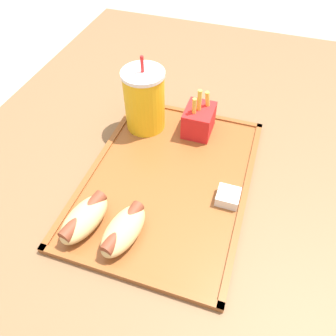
{
  "coord_description": "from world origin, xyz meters",
  "views": [
    {
      "loc": [
        -0.43,
        -0.15,
        1.26
      ],
      "look_at": [
        -0.02,
        -0.02,
        0.78
      ],
      "focal_mm": 35.0,
      "sensor_mm": 36.0,
      "label": 1
    }
  ],
  "objects_px": {
    "hot_dog_near": "(123,230)",
    "fries_carton": "(199,120)",
    "sauce_cup_mayo": "(228,196)",
    "hot_dog_far": "(84,218)",
    "soda_cup": "(144,100)"
  },
  "relations": [
    {
      "from": "hot_dog_far",
      "to": "hot_dog_near",
      "type": "xyz_separation_m",
      "value": [
        -0.0,
        -0.07,
        -0.0
      ]
    },
    {
      "from": "soda_cup",
      "to": "fries_carton",
      "type": "distance_m",
      "value": 0.13
    },
    {
      "from": "hot_dog_near",
      "to": "fries_carton",
      "type": "height_order",
      "value": "fries_carton"
    },
    {
      "from": "hot_dog_far",
      "to": "fries_carton",
      "type": "xyz_separation_m",
      "value": [
        0.31,
        -0.12,
        0.01
      ]
    },
    {
      "from": "fries_carton",
      "to": "sauce_cup_mayo",
      "type": "bearing_deg",
      "value": -149.32
    },
    {
      "from": "soda_cup",
      "to": "fries_carton",
      "type": "xyz_separation_m",
      "value": [
        0.02,
        -0.12,
        -0.04
      ]
    },
    {
      "from": "hot_dog_near",
      "to": "sauce_cup_mayo",
      "type": "distance_m",
      "value": 0.21
    },
    {
      "from": "hot_dog_near",
      "to": "sauce_cup_mayo",
      "type": "relative_size",
      "value": 2.79
    },
    {
      "from": "hot_dog_far",
      "to": "hot_dog_near",
      "type": "relative_size",
      "value": 1.01
    },
    {
      "from": "soda_cup",
      "to": "fries_carton",
      "type": "bearing_deg",
      "value": -81.27
    },
    {
      "from": "soda_cup",
      "to": "sauce_cup_mayo",
      "type": "distance_m",
      "value": 0.28
    },
    {
      "from": "hot_dog_far",
      "to": "sauce_cup_mayo",
      "type": "xyz_separation_m",
      "value": [
        0.13,
        -0.23,
        -0.01
      ]
    },
    {
      "from": "hot_dog_near",
      "to": "fries_carton",
      "type": "xyz_separation_m",
      "value": [
        0.31,
        -0.05,
        0.01
      ]
    },
    {
      "from": "fries_carton",
      "to": "hot_dog_near",
      "type": "bearing_deg",
      "value": 170.7
    },
    {
      "from": "soda_cup",
      "to": "sauce_cup_mayo",
      "type": "bearing_deg",
      "value": -124.79
    }
  ]
}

